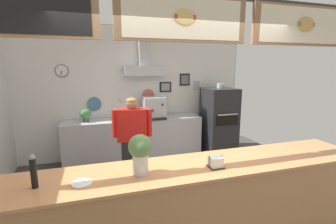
{
  "coord_description": "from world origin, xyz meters",
  "views": [
    {
      "loc": [
        -0.91,
        -2.74,
        2.06
      ],
      "look_at": [
        0.18,
        0.76,
        1.35
      ],
      "focal_mm": 26.13,
      "sensor_mm": 36.0,
      "label": 1
    }
  ],
  "objects_px": {
    "potted_thyme": "(86,114)",
    "condiment_plate": "(82,183)",
    "potted_basil": "(134,112)",
    "shop_worker": "(133,144)",
    "napkin_holder": "(215,162)",
    "pizza_oven": "(219,122)",
    "basil_vase": "(140,153)",
    "pepper_grinder": "(33,172)",
    "espresso_machine": "(154,108)"
  },
  "relations": [
    {
      "from": "potted_thyme",
      "to": "napkin_holder",
      "type": "relative_size",
      "value": 1.74
    },
    {
      "from": "pizza_oven",
      "to": "condiment_plate",
      "type": "bearing_deg",
      "value": -136.56
    },
    {
      "from": "shop_worker",
      "to": "basil_vase",
      "type": "height_order",
      "value": "shop_worker"
    },
    {
      "from": "pepper_grinder",
      "to": "pizza_oven",
      "type": "bearing_deg",
      "value": 39.42
    },
    {
      "from": "pepper_grinder",
      "to": "condiment_plate",
      "type": "distance_m",
      "value": 0.41
    },
    {
      "from": "espresso_machine",
      "to": "basil_vase",
      "type": "bearing_deg",
      "value": -106.32
    },
    {
      "from": "napkin_holder",
      "to": "condiment_plate",
      "type": "distance_m",
      "value": 1.3
    },
    {
      "from": "potted_thyme",
      "to": "potted_basil",
      "type": "distance_m",
      "value": 0.97
    },
    {
      "from": "napkin_holder",
      "to": "condiment_plate",
      "type": "bearing_deg",
      "value": 178.91
    },
    {
      "from": "basil_vase",
      "to": "pizza_oven",
      "type": "bearing_deg",
      "value": 48.98
    },
    {
      "from": "shop_worker",
      "to": "napkin_holder",
      "type": "xyz_separation_m",
      "value": [
        0.61,
        -1.57,
        0.24
      ]
    },
    {
      "from": "potted_thyme",
      "to": "condiment_plate",
      "type": "relative_size",
      "value": 1.45
    },
    {
      "from": "pizza_oven",
      "to": "condiment_plate",
      "type": "distance_m",
      "value": 3.91
    },
    {
      "from": "potted_basil",
      "to": "pizza_oven",
      "type": "bearing_deg",
      "value": -5.97
    },
    {
      "from": "shop_worker",
      "to": "basil_vase",
      "type": "bearing_deg",
      "value": 95.22
    },
    {
      "from": "shop_worker",
      "to": "espresso_machine",
      "type": "distance_m",
      "value": 1.55
    },
    {
      "from": "potted_basil",
      "to": "condiment_plate",
      "type": "height_order",
      "value": "potted_basil"
    },
    {
      "from": "espresso_machine",
      "to": "condiment_plate",
      "type": "height_order",
      "value": "espresso_machine"
    },
    {
      "from": "basil_vase",
      "to": "potted_thyme",
      "type": "bearing_deg",
      "value": 100.97
    },
    {
      "from": "potted_thyme",
      "to": "condiment_plate",
      "type": "height_order",
      "value": "potted_thyme"
    },
    {
      "from": "pizza_oven",
      "to": "basil_vase",
      "type": "height_order",
      "value": "pizza_oven"
    },
    {
      "from": "pepper_grinder",
      "to": "potted_thyme",
      "type": "bearing_deg",
      "value": 83.0
    },
    {
      "from": "pepper_grinder",
      "to": "condiment_plate",
      "type": "height_order",
      "value": "pepper_grinder"
    },
    {
      "from": "potted_thyme",
      "to": "napkin_holder",
      "type": "xyz_separation_m",
      "value": [
        1.32,
        -2.95,
        -0.01
      ]
    },
    {
      "from": "shop_worker",
      "to": "pepper_grinder",
      "type": "bearing_deg",
      "value": 65.7
    },
    {
      "from": "potted_basil",
      "to": "napkin_holder",
      "type": "height_order",
      "value": "potted_basil"
    },
    {
      "from": "pepper_grinder",
      "to": "napkin_holder",
      "type": "height_order",
      "value": "pepper_grinder"
    },
    {
      "from": "pizza_oven",
      "to": "shop_worker",
      "type": "height_order",
      "value": "pizza_oven"
    },
    {
      "from": "pepper_grinder",
      "to": "basil_vase",
      "type": "xyz_separation_m",
      "value": [
        0.91,
        -0.0,
        0.07
      ]
    },
    {
      "from": "potted_basil",
      "to": "condiment_plate",
      "type": "relative_size",
      "value": 1.37
    },
    {
      "from": "pizza_oven",
      "to": "potted_thyme",
      "type": "height_order",
      "value": "pizza_oven"
    },
    {
      "from": "pizza_oven",
      "to": "potted_basil",
      "type": "height_order",
      "value": "pizza_oven"
    },
    {
      "from": "condiment_plate",
      "to": "potted_basil",
      "type": "bearing_deg",
      "value": 71.81
    },
    {
      "from": "pizza_oven",
      "to": "potted_basil",
      "type": "bearing_deg",
      "value": 174.03
    },
    {
      "from": "pizza_oven",
      "to": "napkin_holder",
      "type": "distance_m",
      "value": 3.13
    },
    {
      "from": "potted_thyme",
      "to": "pizza_oven",
      "type": "bearing_deg",
      "value": -4.78
    },
    {
      "from": "pizza_oven",
      "to": "condiment_plate",
      "type": "xyz_separation_m",
      "value": [
        -2.83,
        -2.68,
        0.25
      ]
    },
    {
      "from": "espresso_machine",
      "to": "potted_thyme",
      "type": "height_order",
      "value": "espresso_machine"
    },
    {
      "from": "shop_worker",
      "to": "pepper_grinder",
      "type": "xyz_separation_m",
      "value": [
        -1.07,
        -1.5,
        0.34
      ]
    },
    {
      "from": "shop_worker",
      "to": "condiment_plate",
      "type": "xyz_separation_m",
      "value": [
        -0.69,
        -1.54,
        0.2
      ]
    },
    {
      "from": "napkin_holder",
      "to": "potted_basil",
      "type": "bearing_deg",
      "value": 96.89
    },
    {
      "from": "pizza_oven",
      "to": "shop_worker",
      "type": "relative_size",
      "value": 1.05
    },
    {
      "from": "pizza_oven",
      "to": "napkin_holder",
      "type": "xyz_separation_m",
      "value": [
        -1.53,
        -2.71,
        0.3
      ]
    },
    {
      "from": "shop_worker",
      "to": "espresso_machine",
      "type": "height_order",
      "value": "shop_worker"
    },
    {
      "from": "pepper_grinder",
      "to": "condiment_plate",
      "type": "relative_size",
      "value": 1.62
    },
    {
      "from": "napkin_holder",
      "to": "pizza_oven",
      "type": "bearing_deg",
      "value": 60.44
    },
    {
      "from": "shop_worker",
      "to": "potted_thyme",
      "type": "bearing_deg",
      "value": -51.32
    },
    {
      "from": "potted_thyme",
      "to": "condiment_plate",
      "type": "bearing_deg",
      "value": -89.51
    },
    {
      "from": "shop_worker",
      "to": "basil_vase",
      "type": "xyz_separation_m",
      "value": [
        -0.16,
        -1.5,
        0.41
      ]
    },
    {
      "from": "condiment_plate",
      "to": "espresso_machine",
      "type": "bearing_deg",
      "value": 64.68
    }
  ]
}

